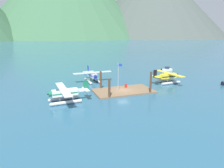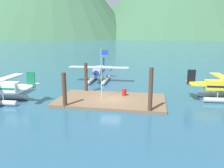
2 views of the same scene
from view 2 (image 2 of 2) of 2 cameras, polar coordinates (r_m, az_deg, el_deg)
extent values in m
plane|color=#285670|center=(27.72, -0.31, -4.45)|extent=(1200.00, 1200.00, 0.00)
cube|color=brown|center=(27.68, -0.31, -4.15)|extent=(13.31, 7.43, 0.30)
cylinder|color=#4C3323|center=(25.26, -12.17, -1.64)|extent=(0.48, 0.48, 4.07)
cylinder|color=#4C3323|center=(23.25, 9.92, -1.74)|extent=(0.44, 0.44, 4.88)
cylinder|color=#4C3323|center=(31.56, -6.72, 1.58)|extent=(0.47, 0.47, 4.28)
cylinder|color=silver|center=(27.37, -2.79, 2.51)|extent=(0.08, 0.08, 6.08)
cube|color=#1E3DB2|center=(26.93, -1.91, 8.13)|extent=(0.90, 0.03, 0.56)
sphere|color=gold|center=(27.00, -2.86, 8.98)|extent=(0.10, 0.10, 0.10)
cylinder|color=#AD1E19|center=(29.07, 3.15, -2.14)|extent=(0.58, 0.58, 0.88)
torus|color=#AD1E19|center=(29.07, 3.15, -2.14)|extent=(0.62, 0.62, 0.04)
cylinder|color=#B7BABF|center=(39.04, -1.50, 1.05)|extent=(0.84, 5.62, 0.64)
sphere|color=#B7BABF|center=(36.34, -2.27, 0.18)|extent=(0.64, 0.64, 0.64)
cylinder|color=#B7BABF|center=(39.54, -5.07, 1.16)|extent=(0.84, 5.62, 0.64)
sphere|color=#B7BABF|center=(36.89, -6.08, 0.30)|extent=(0.64, 0.64, 0.64)
cylinder|color=#B7BABF|center=(37.75, -1.82, 1.69)|extent=(0.10, 0.10, 0.70)
cylinder|color=#B7BABF|center=(40.07, -1.20, 2.33)|extent=(0.10, 0.10, 0.70)
cylinder|color=#B7BABF|center=(38.27, -5.50, 1.79)|extent=(0.10, 0.10, 0.70)
cylinder|color=#B7BABF|center=(40.56, -4.69, 2.42)|extent=(0.10, 0.10, 0.70)
cube|color=silver|center=(38.98, -3.32, 3.44)|extent=(1.41, 4.84, 1.20)
cube|color=#1E389E|center=(39.00, -3.32, 3.29)|extent=(1.43, 4.75, 0.24)
cube|color=#283347|center=(37.89, -3.66, 3.68)|extent=(1.09, 1.14, 0.56)
cube|color=silver|center=(38.59, -3.43, 4.35)|extent=(10.44, 1.77, 0.14)
cylinder|color=#1E389E|center=(38.25, -0.19, 3.79)|extent=(0.62, 0.10, 0.84)
cylinder|color=#1E389E|center=(39.15, -6.58, 3.91)|extent=(0.62, 0.10, 0.84)
cylinder|color=#1E389E|center=(36.38, -4.19, 2.77)|extent=(0.98, 0.63, 0.96)
cone|color=black|center=(35.95, -4.35, 2.65)|extent=(0.37, 0.36, 0.36)
cube|color=silver|center=(42.12, -2.41, 4.27)|extent=(0.52, 2.21, 0.56)
cube|color=#1E389E|center=(42.88, -2.20, 5.57)|extent=(0.16, 1.00, 1.90)
cube|color=silver|center=(42.88, -2.21, 4.56)|extent=(3.23, 0.91, 0.10)
cylinder|color=#B7BABF|center=(32.62, 26.05, -2.56)|extent=(5.63, 1.06, 0.64)
cylinder|color=#B7BABF|center=(32.07, 24.15, -1.38)|extent=(0.10, 0.10, 0.70)
cylinder|color=#B7BABF|center=(29.78, 25.58, -2.53)|extent=(0.10, 0.10, 0.70)
cylinder|color=black|center=(33.18, 26.33, 1.12)|extent=(0.13, 0.63, 0.84)
cube|color=yellow|center=(30.10, 21.32, 0.06)|extent=(2.23, 0.60, 0.56)
cube|color=black|center=(29.71, 19.78, 1.70)|extent=(1.01, 0.19, 1.90)
cube|color=yellow|center=(29.88, 19.86, 0.28)|extent=(1.04, 3.25, 0.10)
cylinder|color=#B7BABF|center=(31.57, -25.47, -2.97)|extent=(5.63, 0.94, 0.64)
cylinder|color=#B7BABF|center=(28.75, -26.25, -3.10)|extent=(0.10, 0.10, 0.70)
cylinder|color=#B7BABF|center=(30.78, -23.71, -1.89)|extent=(0.10, 0.10, 0.70)
cube|color=#196B47|center=(30.23, -27.01, -0.80)|extent=(4.77, 1.51, 0.24)
cylinder|color=#196B47|center=(32.09, -25.34, 0.87)|extent=(0.11, 0.63, 0.84)
cube|color=white|center=(28.48, -21.64, -0.65)|extent=(2.22, 0.56, 0.56)
cube|color=#196B47|center=(27.88, -20.16, 0.99)|extent=(1.01, 0.17, 1.90)
cube|color=white|center=(28.08, -20.23, -0.50)|extent=(0.97, 3.24, 0.10)
camera|label=1|loc=(26.77, -112.95, 5.49)|focal=32.09mm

